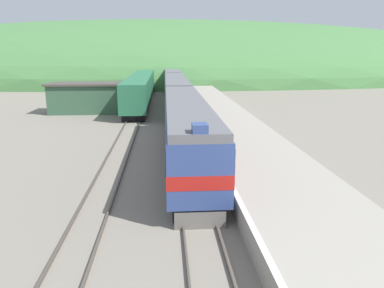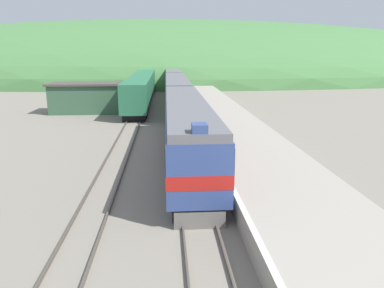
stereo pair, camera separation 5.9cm
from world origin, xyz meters
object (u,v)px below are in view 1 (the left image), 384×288
(carriage_second, at_px, (176,93))
(siding_train, at_px, (143,87))
(carriage_fourth, at_px, (170,72))
(express_train_lead_car, at_px, (186,129))
(carriage_third, at_px, (172,79))

(carriage_second, bearing_deg, siding_train, 114.06)
(carriage_second, relative_size, carriage_fourth, 1.00)
(express_train_lead_car, height_order, carriage_third, express_train_lead_car)
(carriage_fourth, bearing_deg, carriage_third, -90.00)
(carriage_third, height_order, carriage_fourth, same)
(carriage_second, distance_m, carriage_fourth, 46.50)
(carriage_second, relative_size, carriage_third, 1.00)
(express_train_lead_car, relative_size, carriage_fourth, 0.95)
(siding_train, bearing_deg, express_train_lead_car, -81.84)
(carriage_third, relative_size, siding_train, 0.57)
(carriage_second, xyz_separation_m, carriage_fourth, (0.00, 46.50, 0.00))
(carriage_fourth, bearing_deg, siding_train, -97.73)
(express_train_lead_car, relative_size, siding_train, 0.54)
(carriage_second, bearing_deg, carriage_fourth, 90.00)
(express_train_lead_car, relative_size, carriage_second, 0.95)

